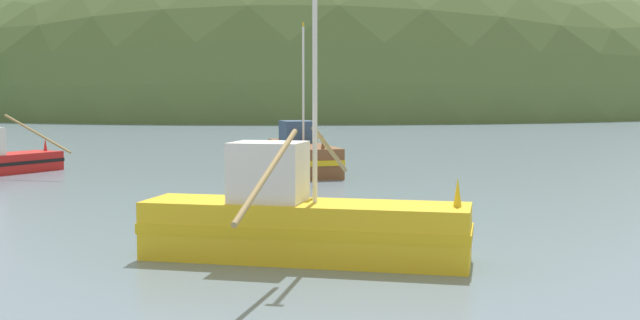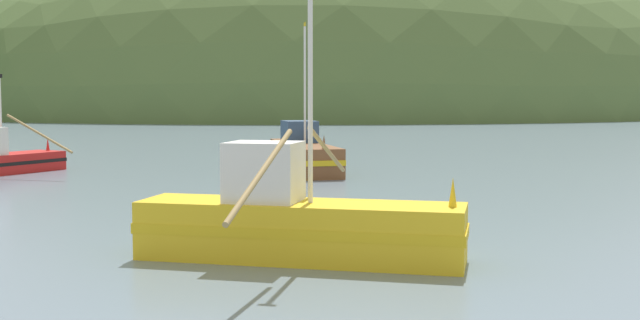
# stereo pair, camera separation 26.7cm
# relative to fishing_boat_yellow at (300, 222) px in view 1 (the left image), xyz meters

# --- Properties ---
(hill_mid_left) EXTENTS (173.31, 138.65, 86.14)m
(hill_mid_left) POSITION_rel_fishing_boat_yellow_xyz_m (46.71, 155.98, -0.93)
(hill_mid_left) COLOR #516B38
(hill_mid_left) RESTS_ON ground
(hill_far_right) EXTENTS (213.36, 170.69, 86.69)m
(hill_far_right) POSITION_rel_fishing_boat_yellow_xyz_m (151.63, 232.65, -0.93)
(hill_far_right) COLOR #516B38
(hill_far_right) RESTS_ON ground
(fishing_boat_yellow) EXTENTS (8.06, 9.55, 7.18)m
(fishing_boat_yellow) POSITION_rel_fishing_boat_yellow_xyz_m (0.00, 0.00, 0.00)
(fishing_boat_yellow) COLOR gold
(fishing_boat_yellow) RESTS_ON ground
(fishing_boat_brown) EXTENTS (2.26, 10.35, 7.96)m
(fishing_boat_brown) POSITION_rel_fishing_boat_yellow_xyz_m (5.63, 22.72, -0.01)
(fishing_boat_brown) COLOR brown
(fishing_boat_brown) RESTS_ON ground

